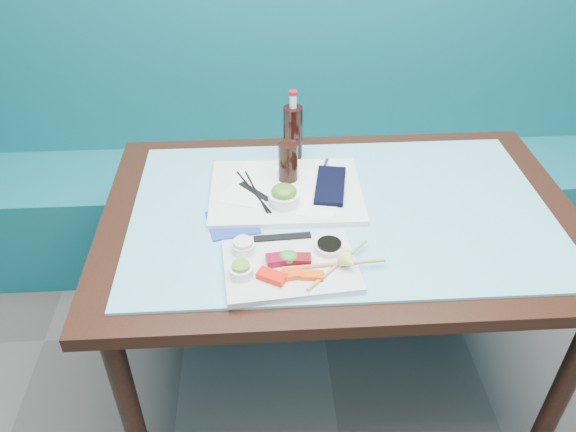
{
  "coord_description": "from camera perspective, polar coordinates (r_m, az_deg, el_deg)",
  "views": [
    {
      "loc": [
        -0.24,
        0.13,
        1.73
      ],
      "look_at": [
        -0.16,
        1.37,
        0.8
      ],
      "focal_mm": 35.0,
      "sensor_mm": 36.0,
      "label": 1
    }
  ],
  "objects": [
    {
      "name": "paper_placemat",
      "position": [
        1.7,
        -0.21,
        2.77
      ],
      "size": [
        0.4,
        0.33,
        0.0
      ],
      "primitive_type": "cube",
      "rotation": [
        0.0,
        0.0,
        -0.33
      ],
      "color": "white",
      "rests_on": "serving_tray"
    },
    {
      "name": "seaweed_salad",
      "position": [
        1.61,
        -0.42,
        2.52
      ],
      "size": [
        0.08,
        0.08,
        0.04
      ],
      "primitive_type": "ellipsoid",
      "rotation": [
        0.0,
        0.0,
        0.05
      ],
      "color": "#3F891F",
      "rests_on": "seaweed_bowl"
    },
    {
      "name": "seaweed_garnish",
      "position": [
        1.43,
        0.03,
        -4.17
      ],
      "size": [
        0.07,
        0.06,
        0.03
      ],
      "primitive_type": "ellipsoid",
      "rotation": [
        0.0,
        0.0,
        0.42
      ],
      "color": "#379322",
      "rests_on": "sashimi_plate"
    },
    {
      "name": "soy_fill",
      "position": [
        1.47,
        4.22,
        -2.82
      ],
      "size": [
        0.08,
        0.08,
        0.01
      ],
      "primitive_type": "cylinder",
      "rotation": [
        0.0,
        0.0,
        0.4
      ],
      "color": "black",
      "rests_on": "soy_dish"
    },
    {
      "name": "wooden_chopstick_a",
      "position": [
        1.43,
        4.71,
        -4.91
      ],
      "size": [
        0.26,
        0.02,
        0.01
      ],
      "primitive_type": "cylinder",
      "rotation": [
        1.57,
        0.0,
        -1.51
      ],
      "color": "#A8824F",
      "rests_on": "sashimi_plate"
    },
    {
      "name": "tray_sleeve",
      "position": [
        1.69,
        -3.41,
        2.49
      ],
      "size": [
        0.1,
        0.11,
        0.0
      ],
      "primitive_type": "cube",
      "rotation": [
        0.0,
        0.0,
        0.7
      ],
      "color": "black",
      "rests_on": "serving_tray"
    },
    {
      "name": "fork",
      "position": [
        1.8,
        3.72,
        4.92
      ],
      "size": [
        0.04,
        0.1,
        0.01
      ],
      "primitive_type": "cylinder",
      "rotation": [
        1.57,
        0.0,
        -0.28
      ],
      "color": "white",
      "rests_on": "serving_tray"
    },
    {
      "name": "blue_napkin",
      "position": [
        1.6,
        -5.65,
        -0.67
      ],
      "size": [
        0.16,
        0.16,
        0.01
      ],
      "primitive_type": "cube",
      "rotation": [
        0.0,
        0.0,
        0.21
      ],
      "color": "#1B3897",
      "rests_on": "glass_top"
    },
    {
      "name": "serving_tray",
      "position": [
        1.71,
        -0.21,
        2.51
      ],
      "size": [
        0.46,
        0.35,
        0.02
      ],
      "primitive_type": "cube",
      "rotation": [
        0.0,
        0.0,
        -0.02
      ],
      "color": "white",
      "rests_on": "glass_top"
    },
    {
      "name": "wasabi_fill",
      "position": [
        1.39,
        -4.83,
        -5.06
      ],
      "size": [
        0.05,
        0.05,
        0.01
      ],
      "primitive_type": "cylinder",
      "rotation": [
        0.0,
        0.0,
        0.16
      ],
      "color": "#61932F",
      "rests_on": "ramekin_wasabi"
    },
    {
      "name": "cola_bottle_body",
      "position": [
        1.85,
        0.5,
        8.48
      ],
      "size": [
        0.06,
        0.06,
        0.18
      ],
      "primitive_type": "cylinder",
      "rotation": [
        0.0,
        0.0,
        0.02
      ],
      "color": "black",
      "rests_on": "glass_top"
    },
    {
      "name": "seaweed_bowl",
      "position": [
        1.63,
        -0.42,
        1.79
      ],
      "size": [
        0.12,
        0.12,
        0.04
      ],
      "primitive_type": "cylinder",
      "rotation": [
        0.0,
        0.0,
        0.31
      ],
      "color": "white",
      "rests_on": "serving_tray"
    },
    {
      "name": "cola_bottle_cap",
      "position": [
        1.79,
        0.53,
        12.41
      ],
      "size": [
        0.04,
        0.04,
        0.01
      ],
      "primitive_type": "cylinder",
      "rotation": [
        0.0,
        0.0,
        -0.41
      ],
      "color": "#B40B13",
      "rests_on": "cola_bottle_neck"
    },
    {
      "name": "dining_table",
      "position": [
        1.71,
        5.22,
        -1.74
      ],
      "size": [
        1.4,
        0.9,
        0.75
      ],
      "color": "black",
      "rests_on": "ground"
    },
    {
      "name": "chopstick_sleeve",
      "position": [
        1.51,
        -0.57,
        -2.15
      ],
      "size": [
        0.16,
        0.03,
        0.0
      ],
      "primitive_type": "cube",
      "rotation": [
        0.0,
        0.0,
        0.06
      ],
      "color": "black",
      "rests_on": "sashimi_plate"
    },
    {
      "name": "ramekin_wasabi",
      "position": [
        1.4,
        -4.79,
        -5.59
      ],
      "size": [
        0.07,
        0.07,
        0.03
      ],
      "primitive_type": "cylinder",
      "rotation": [
        0.0,
        0.0,
        -0.09
      ],
      "color": "white",
      "rests_on": "sashimi_plate"
    },
    {
      "name": "salmon_right",
      "position": [
        1.39,
        2.46,
        -6.04
      ],
      "size": [
        0.06,
        0.04,
        0.01
      ],
      "primitive_type": "cube",
      "rotation": [
        0.0,
        0.0,
        -0.16
      ],
      "color": "#FF500A",
      "rests_on": "sashimi_plate"
    },
    {
      "name": "cola_bottle_neck",
      "position": [
        1.8,
        0.52,
        11.6
      ],
      "size": [
        0.02,
        0.02,
        0.04
      ],
      "primitive_type": "cylinder",
      "rotation": [
        0.0,
        0.0,
        0.02
      ],
      "color": "silver",
      "rests_on": "cola_bottle_body"
    },
    {
      "name": "soy_dish",
      "position": [
        1.48,
        4.21,
        -3.15
      ],
      "size": [
        0.09,
        0.09,
        0.02
      ],
      "primitive_type": "cylinder",
      "rotation": [
        0.0,
        0.0,
        0.12
      ],
      "color": "silver",
      "rests_on": "sashimi_plate"
    },
    {
      "name": "wooden_chopstick_b",
      "position": [
        1.43,
        5.11,
        -4.9
      ],
      "size": [
        0.18,
        0.18,
        0.01
      ],
      "primitive_type": "cylinder",
      "rotation": [
        1.57,
        0.0,
        -0.77
      ],
      "color": "tan",
      "rests_on": "sashimi_plate"
    },
    {
      "name": "glass_top",
      "position": [
        1.66,
        5.39,
        0.62
      ],
      "size": [
        1.22,
        0.76,
        0.01
      ],
      "primitive_type": "cube",
      "color": "#68C1D1",
      "rests_on": "dining_table"
    },
    {
      "name": "salmon_mid",
      "position": [
        1.39,
        0.39,
        -5.98
      ],
      "size": [
        0.06,
        0.04,
        0.01
      ],
      "primitive_type": "cube",
      "rotation": [
        0.0,
        0.0,
        0.16
      ],
      "color": "#FF460A",
      "rests_on": "sashimi_plate"
    },
    {
      "name": "navy_pouch",
      "position": [
        1.71,
        4.32,
        3.11
      ],
      "size": [
        0.12,
        0.21,
        0.02
      ],
      "primitive_type": "cube",
      "rotation": [
        0.0,
        0.0,
        -0.18
      ],
      "color": "black",
      "rests_on": "serving_tray"
    },
    {
      "name": "ginger_fill",
      "position": [
        1.46,
        -4.6,
        -2.69
      ],
      "size": [
        0.06,
        0.06,
        0.01
      ],
      "primitive_type": "cylinder",
      "rotation": [
        0.0,
        0.0,
        -0.22
      ],
      "color": "#FAE6CD",
      "rests_on": "ramekin_ginger"
    },
    {
      "name": "booth_bench",
      "position": [
        2.56,
        2.37,
        4.91
      ],
      "size": [
        3.0,
        0.56,
        1.17
      ],
      "color": "#106269",
      "rests_on": "ground"
    },
    {
      "name": "tuna_left",
      "position": [
        1.43,
        -0.96,
        -4.45
      ],
      "size": [
        0.07,
        0.05,
        0.02
      ],
      "primitive_type": "cube",
      "rotation": [
        0.0,
        0.0,
        0.13
      ],
      "color": "maroon",
      "rests_on": "sashimi_plate"
    },
    {
      "name": "black_chopstick_b",
      "position": [
        1.69,
        -3.28,
        2.53
      ],
      "size": [
        0.07,
        0.22,
        0.01
      ],
      "primitive_type": "cylinder",
      "rotation": [
        1.57,
        0.0,
        0.27
      ],
      "color": "black",
      "rests_on": "serving_tray"
    },
    {
      "name": "ramekin_ginger",
      "position": [
        1.47,
        -4.57,
        -3.22
      ],
      "size": [
        0.07,
        0.07,
        0.02
      ],
      "primitive_type": "cylinder",
      "rotation": [
        0.0,
        0.0,
        0.28
      ],
      "color": "white",
      "rests_on": "sashimi_plate"
    },
    {
      "name": "sashimi_plate",
      "position": [
        1.44,
        0.25,
        -5.1
      ],
      "size": [
        0.36,
        0.27,
        0.02
      ],
      "primitive_type": "cube",
      "rotation": [
        0.0,
        0.0,
        0.09
      ],
      "color": "silver",
      "rests_on": "glass_top"
    },
    {
      "name": "tuna_right",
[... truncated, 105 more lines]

